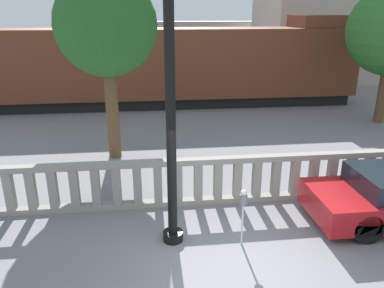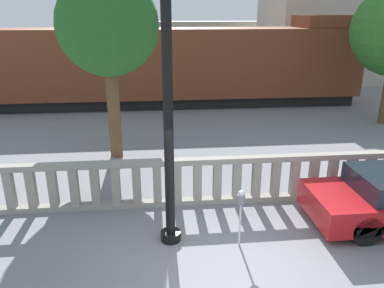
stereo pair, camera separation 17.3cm
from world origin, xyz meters
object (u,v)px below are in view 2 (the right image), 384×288
object	(u,v)px
lamppost	(168,122)
train_near	(131,66)
parking_meter	(241,202)
tree_right	(108,27)
train_far	(236,42)

from	to	relation	value
lamppost	train_near	xyz separation A→B (m)	(-1.38, 12.31, -0.61)
lamppost	parking_meter	world-z (taller)	lamppost
parking_meter	train_near	bearing A→B (deg)	102.51
parking_meter	train_near	size ratio (longest dim) A/B	0.05
parking_meter	train_near	distance (m)	12.96
train_near	tree_right	size ratio (longest dim) A/B	4.05
tree_right	train_far	bearing A→B (deg)	68.46
lamppost	parking_meter	bearing A→B (deg)	-12.23
train_far	parking_meter	bearing A→B (deg)	-101.69
lamppost	train_near	bearing A→B (deg)	96.42
lamppost	train_far	bearing A→B (deg)	75.35
lamppost	parking_meter	xyz separation A→B (m)	(1.41, -0.31, -1.62)
train_near	tree_right	world-z (taller)	tree_right
tree_right	parking_meter	bearing A→B (deg)	-61.15
train_near	train_far	xyz separation A→B (m)	(8.48, 14.84, -0.01)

